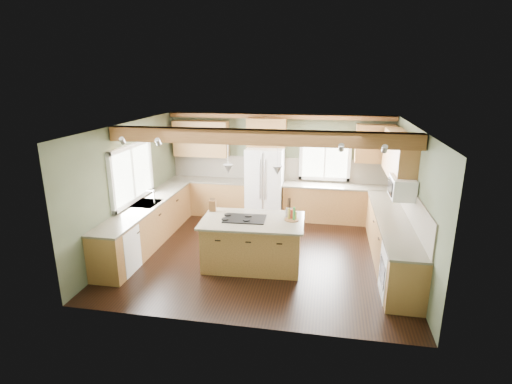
# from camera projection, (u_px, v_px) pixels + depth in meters

# --- Properties ---
(floor) EXTENTS (5.60, 5.60, 0.00)m
(floor) POSITION_uv_depth(u_px,v_px,m) (263.00, 253.00, 8.19)
(floor) COLOR black
(floor) RESTS_ON ground
(ceiling) EXTENTS (5.60, 5.60, 0.00)m
(ceiling) POSITION_uv_depth(u_px,v_px,m) (263.00, 126.00, 7.46)
(ceiling) COLOR silver
(ceiling) RESTS_ON wall_back
(wall_back) EXTENTS (5.60, 0.00, 5.60)m
(wall_back) POSITION_uv_depth(u_px,v_px,m) (279.00, 165.00, 10.18)
(wall_back) COLOR #424934
(wall_back) RESTS_ON ground
(wall_left) EXTENTS (0.00, 5.00, 5.00)m
(wall_left) POSITION_uv_depth(u_px,v_px,m) (131.00, 186.00, 8.31)
(wall_left) COLOR #424934
(wall_left) RESTS_ON ground
(wall_right) EXTENTS (0.00, 5.00, 5.00)m
(wall_right) POSITION_uv_depth(u_px,v_px,m) (413.00, 200.00, 7.34)
(wall_right) COLOR #424934
(wall_right) RESTS_ON ground
(ceiling_beam) EXTENTS (5.55, 0.26, 0.26)m
(ceiling_beam) POSITION_uv_depth(u_px,v_px,m) (258.00, 137.00, 7.00)
(ceiling_beam) COLOR brown
(ceiling_beam) RESTS_ON ceiling
(soffit_trim) EXTENTS (5.55, 0.20, 0.10)m
(soffit_trim) POSITION_uv_depth(u_px,v_px,m) (279.00, 116.00, 9.74)
(soffit_trim) COLOR brown
(soffit_trim) RESTS_ON ceiling
(backsplash_back) EXTENTS (5.58, 0.03, 0.58)m
(backsplash_back) POSITION_uv_depth(u_px,v_px,m) (279.00, 169.00, 10.20)
(backsplash_back) COLOR brown
(backsplash_back) RESTS_ON wall_back
(backsplash_right) EXTENTS (0.03, 3.70, 0.58)m
(backsplash_right) POSITION_uv_depth(u_px,v_px,m) (411.00, 204.00, 7.42)
(backsplash_right) COLOR brown
(backsplash_right) RESTS_ON wall_right
(base_cab_back_left) EXTENTS (2.02, 0.60, 0.88)m
(base_cab_back_left) POSITION_uv_depth(u_px,v_px,m) (209.00, 197.00, 10.45)
(base_cab_back_left) COLOR brown
(base_cab_back_left) RESTS_ON floor
(counter_back_left) EXTENTS (2.06, 0.64, 0.04)m
(counter_back_left) POSITION_uv_depth(u_px,v_px,m) (209.00, 180.00, 10.32)
(counter_back_left) COLOR #453D32
(counter_back_left) RESTS_ON base_cab_back_left
(base_cab_back_right) EXTENTS (2.62, 0.60, 0.88)m
(base_cab_back_right) POSITION_uv_depth(u_px,v_px,m) (336.00, 204.00, 9.89)
(base_cab_back_right) COLOR brown
(base_cab_back_right) RESTS_ON floor
(counter_back_right) EXTENTS (2.66, 0.64, 0.04)m
(counter_back_right) POSITION_uv_depth(u_px,v_px,m) (338.00, 186.00, 9.76)
(counter_back_right) COLOR #453D32
(counter_back_right) RESTS_ON base_cab_back_right
(base_cab_left) EXTENTS (0.60, 3.70, 0.88)m
(base_cab_left) POSITION_uv_depth(u_px,v_px,m) (148.00, 224.00, 8.55)
(base_cab_left) COLOR brown
(base_cab_left) RESTS_ON floor
(counter_left) EXTENTS (0.64, 3.74, 0.04)m
(counter_left) POSITION_uv_depth(u_px,v_px,m) (147.00, 204.00, 8.42)
(counter_left) COLOR #453D32
(counter_left) RESTS_ON base_cab_left
(base_cab_right) EXTENTS (0.60, 3.70, 0.88)m
(base_cab_right) POSITION_uv_depth(u_px,v_px,m) (391.00, 241.00, 7.69)
(base_cab_right) COLOR brown
(base_cab_right) RESTS_ON floor
(counter_right) EXTENTS (0.64, 3.74, 0.04)m
(counter_right) POSITION_uv_depth(u_px,v_px,m) (393.00, 219.00, 7.56)
(counter_right) COLOR #453D32
(counter_right) RESTS_ON base_cab_right
(upper_cab_back_left) EXTENTS (1.40, 0.35, 0.90)m
(upper_cab_back_left) POSITION_uv_depth(u_px,v_px,m) (201.00, 139.00, 10.18)
(upper_cab_back_left) COLOR brown
(upper_cab_back_left) RESTS_ON wall_back
(upper_cab_over_fridge) EXTENTS (0.96, 0.35, 0.70)m
(upper_cab_over_fridge) POSITION_uv_depth(u_px,v_px,m) (266.00, 133.00, 9.83)
(upper_cab_over_fridge) COLOR brown
(upper_cab_over_fridge) RESTS_ON wall_back
(upper_cab_right) EXTENTS (0.35, 2.20, 0.90)m
(upper_cab_right) POSITION_uv_depth(u_px,v_px,m) (399.00, 156.00, 8.04)
(upper_cab_right) COLOR brown
(upper_cab_right) RESTS_ON wall_right
(upper_cab_back_corner) EXTENTS (0.90, 0.35, 0.90)m
(upper_cab_back_corner) POSITION_uv_depth(u_px,v_px,m) (375.00, 144.00, 9.44)
(upper_cab_back_corner) COLOR brown
(upper_cab_back_corner) RESTS_ON wall_back
(window_left) EXTENTS (0.04, 1.60, 1.05)m
(window_left) POSITION_uv_depth(u_px,v_px,m) (131.00, 174.00, 8.28)
(window_left) COLOR white
(window_left) RESTS_ON wall_left
(window_back) EXTENTS (1.10, 0.04, 1.00)m
(window_back) POSITION_uv_depth(u_px,v_px,m) (325.00, 157.00, 9.90)
(window_back) COLOR white
(window_back) RESTS_ON wall_back
(sink) EXTENTS (0.50, 0.65, 0.03)m
(sink) POSITION_uv_depth(u_px,v_px,m) (147.00, 204.00, 8.42)
(sink) COLOR #262628
(sink) RESTS_ON counter_left
(faucet) EXTENTS (0.02, 0.02, 0.28)m
(faucet) POSITION_uv_depth(u_px,v_px,m) (154.00, 198.00, 8.34)
(faucet) COLOR #B2B2B7
(faucet) RESTS_ON sink
(dishwasher) EXTENTS (0.60, 0.60, 0.84)m
(dishwasher) POSITION_uv_depth(u_px,v_px,m) (118.00, 250.00, 7.32)
(dishwasher) COLOR white
(dishwasher) RESTS_ON floor
(oven) EXTENTS (0.60, 0.72, 0.84)m
(oven) POSITION_uv_depth(u_px,v_px,m) (401.00, 273.00, 6.46)
(oven) COLOR white
(oven) RESTS_ON floor
(microwave) EXTENTS (0.40, 0.70, 0.38)m
(microwave) POSITION_uv_depth(u_px,v_px,m) (402.00, 187.00, 7.26)
(microwave) COLOR white
(microwave) RESTS_ON wall_right
(pendant_left) EXTENTS (0.18, 0.18, 0.16)m
(pendant_left) POSITION_uv_depth(u_px,v_px,m) (228.00, 169.00, 7.25)
(pendant_left) COLOR #B2B2B7
(pendant_left) RESTS_ON ceiling
(pendant_right) EXTENTS (0.18, 0.18, 0.16)m
(pendant_right) POSITION_uv_depth(u_px,v_px,m) (277.00, 170.00, 7.13)
(pendant_right) COLOR #B2B2B7
(pendant_right) RESTS_ON ceiling
(refrigerator) EXTENTS (0.90, 0.74, 1.80)m
(refrigerator) POSITION_uv_depth(u_px,v_px,m) (265.00, 184.00, 9.99)
(refrigerator) COLOR white
(refrigerator) RESTS_ON floor
(island) EXTENTS (1.84, 1.18, 0.88)m
(island) POSITION_uv_depth(u_px,v_px,m) (253.00, 243.00, 7.60)
(island) COLOR brown
(island) RESTS_ON floor
(island_top) EXTENTS (1.97, 1.31, 0.04)m
(island_top) POSITION_uv_depth(u_px,v_px,m) (253.00, 220.00, 7.47)
(island_top) COLOR #453D32
(island_top) RESTS_ON island
(cooktop) EXTENTS (0.80, 0.56, 0.02)m
(cooktop) POSITION_uv_depth(u_px,v_px,m) (245.00, 219.00, 7.48)
(cooktop) COLOR black
(cooktop) RESTS_ON island_top
(knife_block) EXTENTS (0.14, 0.11, 0.22)m
(knife_block) POSITION_uv_depth(u_px,v_px,m) (213.00, 206.00, 7.90)
(knife_block) COLOR brown
(knife_block) RESTS_ON island_top
(utensil_crock) EXTENTS (0.16, 0.16, 0.17)m
(utensil_crock) POSITION_uv_depth(u_px,v_px,m) (289.00, 213.00, 7.58)
(utensil_crock) COLOR #403733
(utensil_crock) RESTS_ON island_top
(bottle_tray) EXTENTS (0.30, 0.30, 0.25)m
(bottle_tray) POSITION_uv_depth(u_px,v_px,m) (292.00, 214.00, 7.40)
(bottle_tray) COLOR brown
(bottle_tray) RESTS_ON island_top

